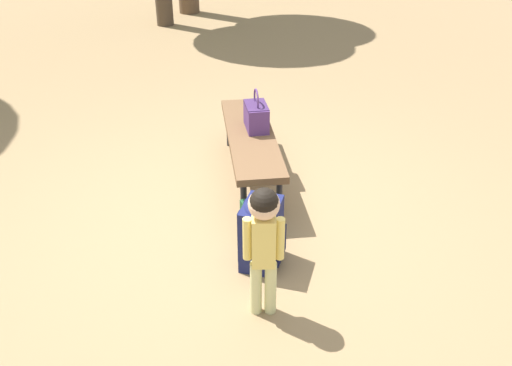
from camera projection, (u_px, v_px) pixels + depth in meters
name	position (u px, v px, depth m)	size (l,w,h in m)	color
ground_plane	(233.00, 221.00, 4.34)	(40.00, 40.00, 0.00)	#8C704C
park_bench	(251.00, 139.00, 4.74)	(1.65, 0.67, 0.45)	brown
handbag	(256.00, 115.00, 4.74)	(0.35, 0.24, 0.37)	#4C2D66
child_standing	(264.00, 234.00, 3.16)	(0.19, 0.25, 0.91)	#CCCC8C
backpack_large	(262.00, 230.00, 3.76)	(0.38, 0.34, 0.56)	#191E4C
backpack_small	(253.00, 218.00, 4.08)	(0.24, 0.22, 0.34)	#1E4C2D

